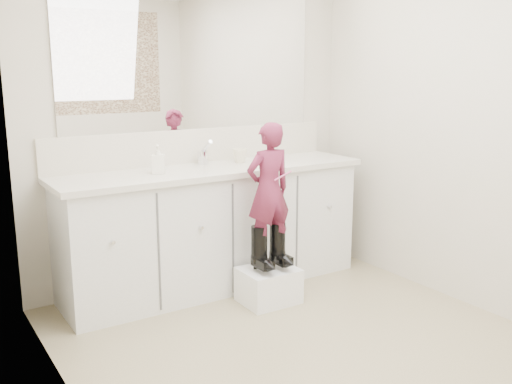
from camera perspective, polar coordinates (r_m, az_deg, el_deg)
floor at (r=3.39m, az=6.21°, el=-15.58°), size 3.00×3.00×0.00m
wall_back at (r=4.28m, az=-6.18°, el=7.10°), size 2.60×0.00×2.60m
wall_left at (r=2.42m, az=-17.83°, el=2.71°), size 0.00×3.00×3.00m
wall_right at (r=3.97m, az=21.48°, el=5.94°), size 0.00×3.00×3.00m
vanity_cabinet at (r=4.18m, az=-4.25°, el=-3.80°), size 2.20×0.55×0.85m
countertop at (r=4.07m, az=-4.24°, el=2.19°), size 2.28×0.58×0.04m
backsplash at (r=4.29m, az=-6.04°, el=4.63°), size 2.28×0.03×0.25m
mirror at (r=4.26m, az=-6.25°, el=13.00°), size 2.00×0.02×1.00m
faucet at (r=4.20m, az=-5.34°, el=3.45°), size 0.08×0.08×0.10m
cup at (r=4.26m, az=-1.62°, el=3.65°), size 0.15×0.15×0.10m
soap_bottle at (r=3.87m, az=-9.77°, el=3.25°), size 0.11×0.12×0.19m
step_stool at (r=3.97m, az=1.26°, el=-9.31°), size 0.38×0.32×0.24m
boot_left at (r=3.84m, az=0.31°, el=-5.69°), size 0.12×0.21×0.31m
boot_right at (r=3.92m, az=2.16°, el=-5.32°), size 0.12×0.21×0.31m
toddler at (r=3.78m, az=1.27°, el=0.20°), size 0.33×0.22×0.90m
toothbrush at (r=3.75m, az=2.71°, el=1.64°), size 0.14×0.01×0.06m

